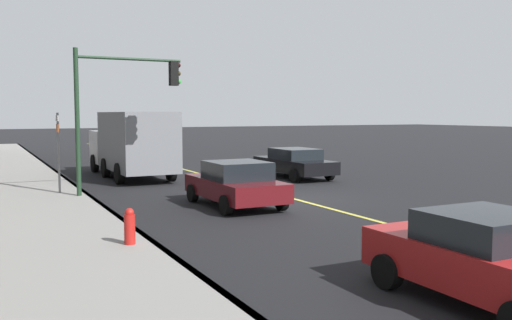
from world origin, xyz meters
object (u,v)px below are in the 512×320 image
Objects in this scene: car_black at (294,162)px; street_sign_post at (58,148)px; car_maroon at (236,183)px; truck_gray at (132,143)px; car_red at (488,258)px; fire_hydrant at (130,230)px; traffic_light_mast at (121,96)px.

car_black is 10.67m from street_sign_post.
truck_gray reaches higher than car_maroon.
street_sign_post is at bearing 140.96° from truck_gray.
car_red reaches higher than fire_hydrant.
car_maroon is at bearing -46.62° from fire_hydrant.
traffic_light_mast is (-5.85, 1.86, 1.96)m from truck_gray.
car_maroon is 4.48× the size of fire_hydrant.
car_black is 0.92× the size of traffic_light_mast.
truck_gray is at bearing 5.61° from car_maroon.
street_sign_post is at bearing 1.96° from fire_hydrant.
car_red is 14.18m from traffic_light_mast.
truck_gray is 1.52× the size of traffic_light_mast.
car_black is at bearing -83.17° from street_sign_post.
street_sign_post is (4.68, 4.79, 1.03)m from car_maroon.
car_black is 5.08× the size of fire_hydrant.
truck_gray is 2.63× the size of street_sign_post.
street_sign_post reaches higher than car_red.
car_red is at bearing 159.23° from car_black.
car_black is 1.13× the size of car_maroon.
traffic_light_mast is (3.60, 2.79, 2.84)m from car_maroon.
car_red is 17.14m from car_black.
car_red is 19.55m from truck_gray.
car_red is at bearing -163.18° from street_sign_post.
car_black is 7.60m from truck_gray.
truck_gray reaches higher than car_red.
traffic_light_mast reaches higher than truck_gray.
car_red is 0.76× the size of traffic_light_mast.
street_sign_post reaches higher than fire_hydrant.
street_sign_post is at bearing 16.82° from car_red.
car_black is at bearing -20.77° from car_red.
car_red is at bearing -169.78° from traffic_light_mast.
traffic_light_mast is 5.53× the size of fire_hydrant.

